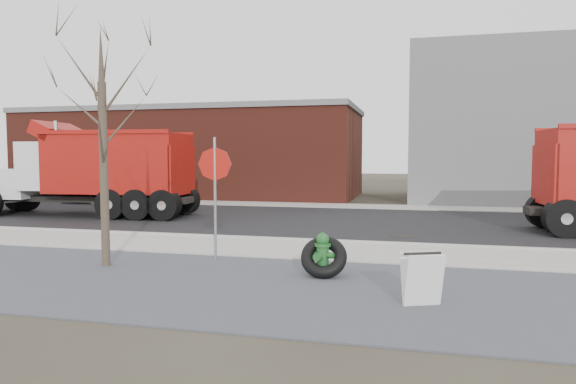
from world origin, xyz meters
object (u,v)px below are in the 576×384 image
(truck_tire, at_px, (324,257))
(stop_sign, at_px, (215,177))
(sandwich_board, at_px, (422,279))
(dump_truck_red_b, at_px, (92,169))
(fire_hydrant, at_px, (322,257))

(truck_tire, xyz_separation_m, stop_sign, (-2.72, 1.02, 1.53))
(stop_sign, bearing_deg, truck_tire, -8.44)
(sandwich_board, xyz_separation_m, dump_truck_red_b, (-12.73, 9.77, 1.45))
(fire_hydrant, xyz_separation_m, dump_truck_red_b, (-10.82, 8.13, 1.49))
(stop_sign, bearing_deg, fire_hydrant, -8.40)
(truck_tire, bearing_deg, fire_hydrant, 156.13)
(dump_truck_red_b, bearing_deg, fire_hydrant, 139.03)
(truck_tire, distance_m, stop_sign, 3.28)
(fire_hydrant, height_order, truck_tire, fire_hydrant)
(stop_sign, height_order, sandwich_board, stop_sign)
(dump_truck_red_b, bearing_deg, sandwich_board, 138.45)
(truck_tire, xyz_separation_m, sandwich_board, (1.87, -1.62, 0.05))
(sandwich_board, bearing_deg, dump_truck_red_b, 119.88)
(truck_tire, bearing_deg, stop_sign, 159.35)
(fire_hydrant, height_order, sandwich_board, fire_hydrant)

